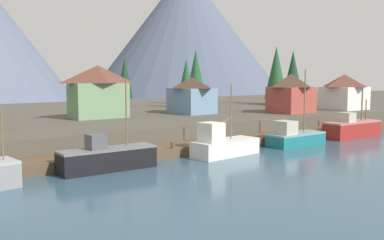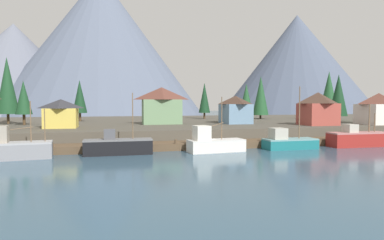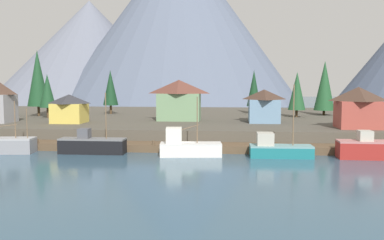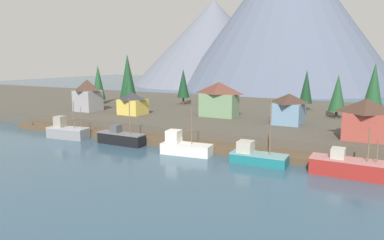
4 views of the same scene
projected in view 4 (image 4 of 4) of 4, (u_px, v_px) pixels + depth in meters
The scene contains 22 objects.
ground_plane at pixel (233, 132), 74.76m from camera, with size 400.00×400.00×1.00m, color #335166.
dock at pixel (192, 145), 58.92m from camera, with size 80.00×4.00×1.60m.
shoreline_bank at pixel (252, 116), 84.92m from camera, with size 400.00×56.00×2.50m, color #4C473D.
mountain_west_peak at pixel (214, 43), 205.15m from camera, with size 91.42×91.42×46.71m, color slate.
mountain_central_peak at pixel (288, 14), 177.16m from camera, with size 106.10×106.10×72.49m, color slate.
fishing_boat_grey at pixel (67, 131), 66.26m from camera, with size 7.94×3.74×6.85m.
fishing_boat_black at pixel (121, 138), 61.46m from camera, with size 8.61×2.36×7.93m.
fishing_boat_white at pixel (184, 147), 55.00m from camera, with size 7.95×3.56×7.47m.
fishing_boat_teal at pixel (257, 156), 50.04m from camera, with size 7.74×3.04×9.01m.
fishing_boat_red at pixel (348, 167), 44.64m from camera, with size 9.14×2.96×6.40m.
house_yellow at pixel (133, 103), 78.14m from camera, with size 5.37×4.94×4.75m.
house_green at pixel (219, 99), 74.81m from camera, with size 7.78×4.28×7.16m.
house_grey at pixel (88, 95), 83.13m from camera, with size 5.27×5.06×7.21m.
house_red at pixel (365, 119), 53.55m from camera, with size 6.22×5.53×6.10m.
house_blue at pixel (289, 108), 66.90m from camera, with size 5.28×6.86×5.55m.
conifer_near_left at pixel (183, 83), 94.56m from camera, with size 3.20×3.20×9.28m.
conifer_near_right at pixel (306, 87), 84.41m from camera, with size 2.96×2.96×9.32m.
conifer_mid_left at pixel (338, 93), 73.06m from camera, with size 3.34×3.34×8.73m.
conifer_mid_right at pixel (130, 87), 89.20m from camera, with size 3.00×3.00×8.32m.
conifer_back_left at pixel (98, 82), 96.55m from camera, with size 3.50×3.50×10.26m.
conifer_far_left at pixel (128, 76), 94.50m from camera, with size 4.24×4.24×13.10m.
conifer_far_right at pixel (374, 87), 74.77m from camera, with size 4.13×4.13×11.07m.
Camera 4 is at (27.02, -48.69, 14.28)m, focal length 33.96 mm.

